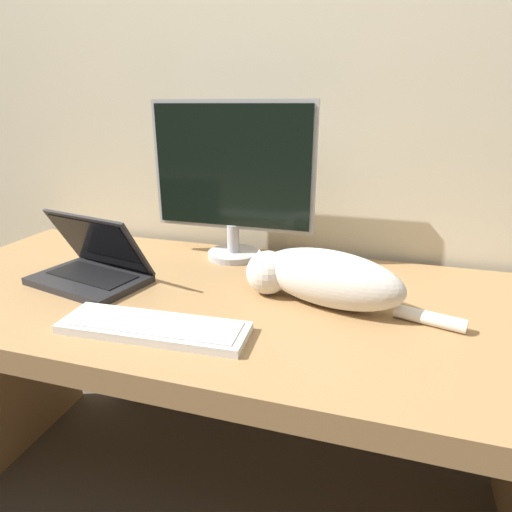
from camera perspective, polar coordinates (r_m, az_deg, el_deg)
name	(u,v)px	position (r m, az deg, el deg)	size (l,w,h in m)	color
wall_back	(269,88)	(1.47, 1.79, 21.44)	(6.40, 0.06, 2.60)	beige
desk	(225,343)	(1.22, -4.09, -11.45)	(1.79, 0.78, 0.78)	#A37A4C
monitor	(232,176)	(1.35, -3.17, 10.54)	(0.52, 0.17, 0.49)	#B2B2B7
laptop	(92,268)	(1.29, -20.98, -1.46)	(0.35, 0.27, 0.20)	#232326
external_keyboard	(154,327)	(0.99, -13.46, -9.25)	(0.43, 0.14, 0.02)	white
cat	(321,277)	(1.08, 8.67, -2.73)	(0.54, 0.23, 0.14)	silver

